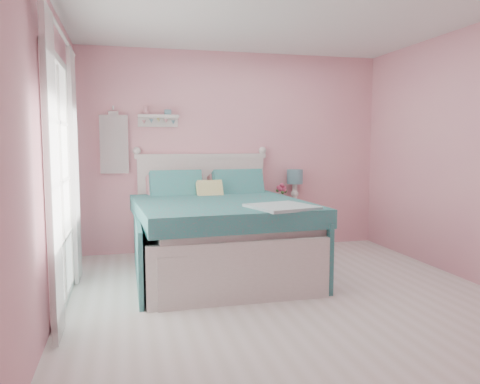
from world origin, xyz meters
name	(u,v)px	position (x,y,z in m)	size (l,w,h in m)	color
floor	(292,302)	(0.00, 0.00, 0.00)	(4.50, 4.50, 0.00)	silver
room_shell	(294,124)	(0.00, 0.00, 1.58)	(4.50, 4.50, 4.50)	pink
bed	(217,234)	(-0.45, 1.15, 0.42)	(1.85, 2.25, 1.28)	silver
nightstand	(289,225)	(0.69, 2.01, 0.32)	(0.44, 0.43, 0.63)	beige
table_lamp	(295,179)	(0.81, 2.12, 0.93)	(0.21, 0.21, 0.43)	white
vase	(282,197)	(0.59, 2.03, 0.71)	(0.14, 0.14, 0.15)	silver
teacup	(286,200)	(0.61, 1.91, 0.68)	(0.11, 0.11, 0.09)	#D18C96
roses	(282,188)	(0.59, 2.02, 0.82)	(0.14, 0.11, 0.12)	#C14267
wall_shelf	(158,118)	(-1.01, 2.19, 1.73)	(0.50, 0.15, 0.25)	silver
hanging_dress	(114,144)	(-1.55, 2.18, 1.40)	(0.34, 0.03, 0.72)	white
french_door	(60,183)	(-1.97, 0.40, 1.07)	(0.04, 1.32, 2.16)	silver
curtain_near	(53,177)	(-1.92, -0.34, 1.18)	(0.04, 0.40, 2.32)	white
curtain_far	(75,167)	(-1.92, 1.14, 1.18)	(0.04, 0.40, 2.32)	white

